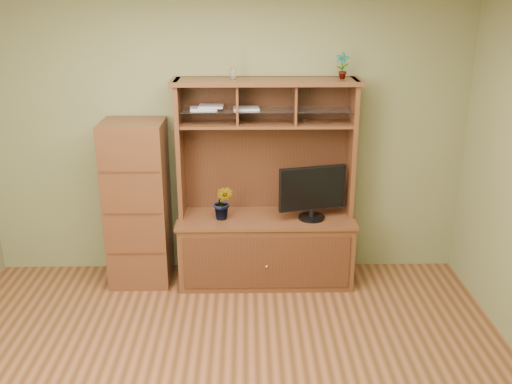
{
  "coord_description": "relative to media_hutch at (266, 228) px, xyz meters",
  "views": [
    {
      "loc": [
        0.19,
        -3.2,
        2.62
      ],
      "look_at": [
        0.27,
        1.2,
        1.07
      ],
      "focal_mm": 40.0,
      "sensor_mm": 36.0,
      "label": 1
    }
  ],
  "objects": [
    {
      "name": "room",
      "position": [
        -0.37,
        -1.73,
        0.83
      ],
      "size": [
        4.54,
        4.04,
        2.74
      ],
      "color": "#4F2F16",
      "rests_on": "ground"
    },
    {
      "name": "media_hutch",
      "position": [
        0.0,
        0.0,
        0.0
      ],
      "size": [
        1.66,
        0.61,
        1.9
      ],
      "color": "#4D2A16",
      "rests_on": "room"
    },
    {
      "name": "monitor",
      "position": [
        0.42,
        -0.08,
        0.39
      ],
      "size": [
        0.62,
        0.24,
        0.5
      ],
      "rotation": [
        0.0,
        0.0,
        0.24
      ],
      "color": "black",
      "rests_on": "media_hutch"
    },
    {
      "name": "orchid_plant",
      "position": [
        -0.39,
        -0.08,
        0.29
      ],
      "size": [
        0.22,
        0.2,
        0.33
      ],
      "primitive_type": "imported",
      "rotation": [
        0.0,
        0.0,
        -0.33
      ],
      "color": "#34521C",
      "rests_on": "media_hutch"
    },
    {
      "name": "top_plant",
      "position": [
        0.66,
        0.08,
        1.49
      ],
      "size": [
        0.13,
        0.1,
        0.23
      ],
      "primitive_type": "imported",
      "rotation": [
        0.0,
        0.0,
        -0.21
      ],
      "color": "#3D6925",
      "rests_on": "media_hutch"
    },
    {
      "name": "reed_diffuser",
      "position": [
        -0.29,
        0.08,
        1.48
      ],
      "size": [
        0.05,
        0.05,
        0.27
      ],
      "color": "silver",
      "rests_on": "media_hutch"
    },
    {
      "name": "magazines",
      "position": [
        -0.41,
        0.08,
        1.13
      ],
      "size": [
        0.62,
        0.2,
        0.04
      ],
      "color": "silver",
      "rests_on": "media_hutch"
    },
    {
      "name": "side_cabinet",
      "position": [
        -1.18,
        0.0,
        0.25
      ],
      "size": [
        0.55,
        0.5,
        1.54
      ],
      "color": "#4D2A16",
      "rests_on": "room"
    }
  ]
}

